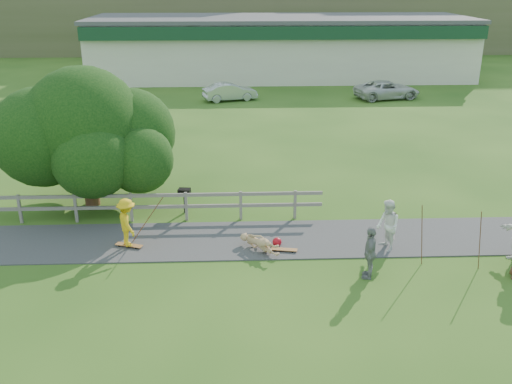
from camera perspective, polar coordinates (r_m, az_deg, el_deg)
ground at (r=18.17m, az=-1.33°, el=-6.92°), size 260.00×260.00×0.00m
path at (r=19.50m, az=-1.43°, el=-4.81°), size 34.00×3.00×0.04m
fence at (r=21.32m, az=-14.05°, el=-1.09°), size 15.05×0.10×1.10m
strip_mall at (r=51.52m, az=2.41°, el=14.34°), size 32.50×10.75×5.10m
skater_rider at (r=19.13m, az=-12.75°, el=-3.27°), size 1.01×1.21×1.63m
skater_fallen at (r=18.66m, az=0.36°, el=-5.14°), size 1.41×1.34×0.57m
spectator_a at (r=18.99m, az=13.03°, el=-3.31°), size 0.79×0.94×1.73m
spectator_b at (r=17.23m, az=11.34°, el=-5.95°), size 0.66×1.03×1.63m
car_silver at (r=41.39m, az=-2.63°, el=9.97°), size 4.04×2.36×1.26m
car_white at (r=43.05m, az=12.97°, el=9.93°), size 5.09×3.18×1.31m
tree at (r=22.70m, az=-16.52°, el=3.89°), size 7.09×7.09×4.34m
bbq at (r=21.70m, az=-7.14°, el=-0.88°), size 0.49×0.40×0.97m
longboard_rider at (r=19.44m, az=-12.58°, el=-5.32°), size 0.95×0.51×0.10m
longboard_fallen at (r=18.73m, az=2.83°, el=-5.88°), size 0.88×0.36×0.10m
helmet at (r=19.07m, az=2.12°, el=-5.00°), size 0.31×0.31×0.31m
pole_rider at (r=19.32m, az=-10.85°, el=-2.30°), size 0.03×0.03×1.98m
pole_spec_left at (r=18.27m, az=16.26°, el=-4.15°), size 0.03×0.03×2.01m
pole_spec_right at (r=18.58m, az=21.48°, el=-4.53°), size 0.03×0.03×1.92m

